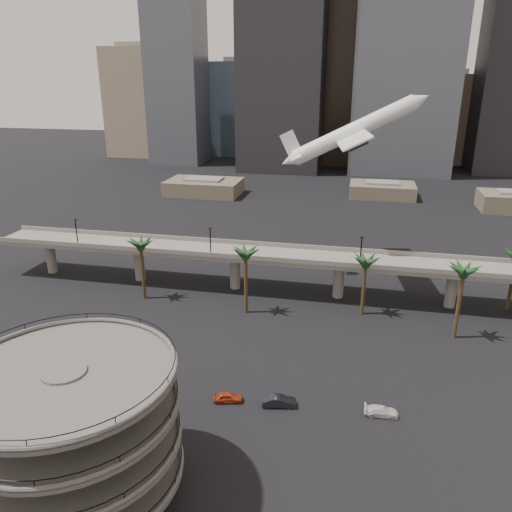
% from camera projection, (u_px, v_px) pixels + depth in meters
% --- Properties ---
extents(ground, '(700.00, 700.00, 0.00)m').
position_uv_depth(ground, '(209.00, 490.00, 55.35)').
color(ground, black).
rests_on(ground, ground).
extents(parking_ramp, '(22.20, 22.20, 17.35)m').
position_uv_depth(parking_ramp, '(72.00, 425.00, 50.86)').
color(parking_ramp, '#514E4C').
rests_on(parking_ramp, ground).
extents(overpass, '(130.00, 9.30, 14.70)m').
position_uv_depth(overpass, '(286.00, 260.00, 103.37)').
color(overpass, slate).
rests_on(overpass, ground).
extents(palm_trees, '(76.40, 18.40, 14.00)m').
position_uv_depth(palm_trees, '(342.00, 259.00, 92.56)').
color(palm_trees, '#4B3A20').
rests_on(palm_trees, ground).
extents(low_buildings, '(135.00, 27.50, 6.80)m').
position_uv_depth(low_buildings, '(341.00, 192.00, 183.77)').
color(low_buildings, brown).
rests_on(low_buildings, ground).
extents(skyline, '(269.00, 86.00, 127.80)m').
position_uv_depth(skyline, '(372.00, 67.00, 235.86)').
color(skyline, gray).
rests_on(skyline, ground).
extents(airborne_jet, '(31.93, 29.83, 17.63)m').
position_uv_depth(airborne_jet, '(353.00, 132.00, 107.11)').
color(airborne_jet, white).
rests_on(airborne_jet, ground).
extents(car_a, '(4.38, 2.55, 1.40)m').
position_uv_depth(car_a, '(228.00, 397.00, 70.21)').
color(car_a, '#AC3818').
rests_on(car_a, ground).
extents(car_b, '(5.02, 2.58, 1.58)m').
position_uv_depth(car_b, '(279.00, 401.00, 69.21)').
color(car_b, black).
rests_on(car_b, ground).
extents(car_c, '(4.68, 2.15, 1.33)m').
position_uv_depth(car_c, '(381.00, 411.00, 67.38)').
color(car_c, white).
rests_on(car_c, ground).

